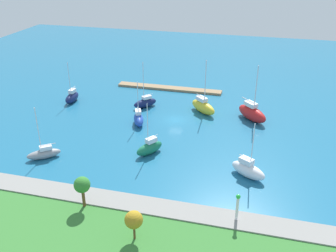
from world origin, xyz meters
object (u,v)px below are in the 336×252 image
(park_tree_east, at_px, (82,185))
(sailboat_white_outer_mooring, at_px, (248,170))
(sailboat_blue_along_channel, at_px, (139,119))
(sailboat_navy_center_basin, at_px, (72,97))
(pier_dock, at_px, (169,88))
(sailboat_yellow_far_north, at_px, (203,106))
(park_tree_west, at_px, (134,220))
(sailboat_navy_off_beacon, at_px, (145,103))
(mooring_buoy_red, at_px, (251,105))
(harbor_beacon, at_px, (237,205))
(sailboat_red_far_south, at_px, (252,113))
(sailboat_green_lone_south, at_px, (150,148))
(sailboat_gray_mid_basin, at_px, (44,153))

(park_tree_east, xyz_separation_m, sailboat_white_outer_mooring, (-20.04, -14.45, -3.33))
(sailboat_blue_along_channel, relative_size, sailboat_navy_center_basin, 0.96)
(pier_dock, height_order, sailboat_yellow_far_north, sailboat_yellow_far_north)
(park_tree_west, distance_m, sailboat_navy_off_beacon, 42.07)
(sailboat_white_outer_mooring, xyz_separation_m, sailboat_navy_center_basin, (40.01, -20.52, -0.06))
(sailboat_navy_off_beacon, relative_size, mooring_buoy_red, 12.24)
(harbor_beacon, relative_size, sailboat_yellow_far_north, 0.33)
(harbor_beacon, relative_size, sailboat_navy_off_beacon, 0.37)
(sailboat_navy_center_basin, height_order, mooring_buoy_red, sailboat_navy_center_basin)
(park_tree_east, relative_size, sailboat_navy_center_basin, 0.47)
(sailboat_navy_off_beacon, distance_m, sailboat_blue_along_channel, 8.53)
(harbor_beacon, xyz_separation_m, sailboat_red_far_south, (0.04, -33.32, -2.12))
(park_tree_west, distance_m, sailboat_blue_along_channel, 33.64)
(park_tree_west, height_order, sailboat_yellow_far_north, sailboat_yellow_far_north)
(sailboat_white_outer_mooring, bearing_deg, pier_dock, 153.41)
(pier_dock, bearing_deg, sailboat_red_far_south, 147.87)
(sailboat_white_outer_mooring, bearing_deg, sailboat_red_far_south, 123.30)
(harbor_beacon, height_order, sailboat_blue_along_channel, sailboat_blue_along_channel)
(pier_dock, xyz_separation_m, sailboat_navy_off_beacon, (2.26, 11.93, 0.79))
(pier_dock, bearing_deg, sailboat_navy_off_beacon, 79.28)
(park_tree_east, distance_m, sailboat_navy_center_basin, 40.41)
(harbor_beacon, relative_size, sailboat_green_lone_south, 0.40)
(pier_dock, xyz_separation_m, mooring_buoy_red, (-19.86, 6.24, 0.15))
(pier_dock, distance_m, sailboat_navy_center_basin, 23.11)
(harbor_beacon, distance_m, sailboat_red_far_south, 33.39)
(pier_dock, height_order, mooring_buoy_red, mooring_buoy_red)
(sailboat_gray_mid_basin, xyz_separation_m, sailboat_red_far_south, (-32.24, -23.90, 0.62))
(sailboat_green_lone_south, distance_m, sailboat_red_far_south, 24.03)
(sailboat_gray_mid_basin, distance_m, sailboat_red_far_south, 40.14)
(park_tree_west, distance_m, sailboat_yellow_far_north, 40.71)
(sailboat_navy_off_beacon, height_order, sailboat_blue_along_channel, sailboat_navy_off_beacon)
(sailboat_green_lone_south, distance_m, sailboat_blue_along_channel, 11.89)
(park_tree_west, relative_size, sailboat_red_far_south, 0.33)
(sailboat_blue_along_channel, bearing_deg, pier_dock, 154.24)
(sailboat_yellow_far_north, bearing_deg, sailboat_red_far_south, 35.69)
(sailboat_white_outer_mooring, distance_m, sailboat_red_far_south, 20.95)
(park_tree_east, xyz_separation_m, sailboat_gray_mid_basin, (12.89, -11.48, -3.65))
(sailboat_green_lone_south, relative_size, sailboat_navy_center_basin, 1.00)
(sailboat_white_outer_mooring, relative_size, sailboat_red_far_south, 0.79)
(sailboat_red_far_south, bearing_deg, sailboat_yellow_far_north, -140.98)
(sailboat_blue_along_channel, bearing_deg, sailboat_white_outer_mooring, 35.57)
(mooring_buoy_red, bearing_deg, sailboat_red_far_south, 94.65)
(sailboat_blue_along_channel, xyz_separation_m, mooring_buoy_red, (-20.79, -14.11, -0.74))
(sailboat_gray_mid_basin, xyz_separation_m, sailboat_green_lone_south, (-16.42, -5.81, 0.26))
(sailboat_red_far_south, bearing_deg, mooring_buoy_red, 140.23)
(sailboat_navy_center_basin, bearing_deg, sailboat_blue_along_channel, 68.05)
(mooring_buoy_red, bearing_deg, sailboat_navy_center_basin, 10.20)
(sailboat_navy_center_basin, relative_size, mooring_buoy_red, 11.26)
(park_tree_east, relative_size, sailboat_white_outer_mooring, 0.48)
(sailboat_red_far_south, relative_size, sailboat_navy_center_basin, 1.24)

